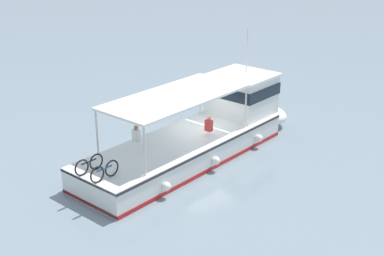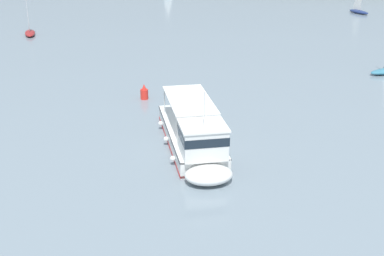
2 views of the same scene
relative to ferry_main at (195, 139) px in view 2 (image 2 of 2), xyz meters
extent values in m
plane|color=gray|center=(0.10, 0.11, -1.01)|extent=(400.00, 400.00, 0.00)
cube|color=white|center=(-0.63, 1.49, -0.46)|extent=(7.19, 11.19, 1.10)
ellipsoid|color=white|center=(1.80, -4.21, -0.46)|extent=(3.57, 3.18, 1.01)
cube|color=red|center=(-0.63, 1.49, -0.91)|extent=(7.22, 11.20, 0.16)
cube|color=#2D2D33|center=(-0.63, 1.49, 0.01)|extent=(7.24, 11.21, 0.10)
cube|color=white|center=(1.10, -2.56, 1.04)|extent=(3.52, 3.46, 1.90)
cube|color=#19232D|center=(1.10, -2.56, 1.37)|extent=(3.60, 3.52, 0.56)
cube|color=white|center=(1.10, -2.56, 2.05)|extent=(3.73, 3.67, 0.12)
cube|color=white|center=(-0.81, 1.90, 2.14)|extent=(5.34, 7.32, 0.10)
cylinder|color=silver|center=(1.72, -0.55, 1.09)|extent=(0.08, 0.08, 2.00)
cylinder|color=silver|center=(-0.78, -1.62, 1.09)|extent=(0.08, 0.08, 2.00)
cylinder|color=silver|center=(-0.84, 5.43, 1.09)|extent=(0.08, 0.08, 2.00)
cylinder|color=silver|center=(-3.34, 4.36, 1.09)|extent=(0.08, 0.08, 2.00)
cylinder|color=silver|center=(1.21, -2.83, 3.21)|extent=(0.06, 0.06, 2.20)
sphere|color=white|center=(-0.93, -2.34, -0.52)|extent=(0.36, 0.36, 0.36)
sphere|color=white|center=(-2.23, 0.70, -0.52)|extent=(0.36, 0.36, 0.36)
sphere|color=white|center=(-3.45, 3.55, -0.52)|extent=(0.36, 0.36, 0.36)
torus|color=black|center=(-2.01, 5.85, 0.42)|extent=(0.31, 0.63, 0.66)
torus|color=black|center=(-2.28, 6.49, 0.42)|extent=(0.31, 0.63, 0.66)
cylinder|color=#232328|center=(-2.14, 6.17, 0.54)|extent=(0.33, 0.67, 0.06)
torus|color=black|center=(-2.83, 5.50, 0.42)|extent=(0.31, 0.63, 0.66)
torus|color=black|center=(-3.11, 6.14, 0.42)|extent=(0.31, 0.63, 0.66)
cylinder|color=#1E478C|center=(-2.97, 5.82, 0.54)|extent=(0.33, 0.67, 0.06)
cube|color=white|center=(-0.51, 3.64, 0.55)|extent=(0.38, 0.33, 0.52)
sphere|color=#9E7051|center=(-0.51, 3.64, 0.92)|extent=(0.20, 0.20, 0.20)
cube|color=red|center=(-0.80, 0.30, 0.55)|extent=(0.38, 0.33, 0.52)
sphere|color=tan|center=(-0.80, 0.30, 0.92)|extent=(0.20, 0.20, 0.20)
ellipsoid|color=navy|center=(15.77, 65.75, -0.71)|extent=(3.90, 4.73, 0.60)
ellipsoid|color=maroon|center=(-31.98, 34.57, -0.71)|extent=(3.58, 4.87, 0.60)
cylinder|color=silver|center=(-31.83, 34.31, 1.99)|extent=(0.08, 0.08, 4.80)
pyramid|color=white|center=(-32.27, 35.04, 1.68)|extent=(0.89, 1.51, 4.08)
cylinder|color=red|center=(-6.95, 10.36, -0.56)|extent=(0.70, 0.70, 0.90)
cone|color=red|center=(-6.95, 10.36, 0.14)|extent=(0.42, 0.42, 0.50)
camera|label=1|loc=(-20.03, 10.62, 8.99)|focal=48.97mm
camera|label=2|loc=(6.84, -30.92, 13.37)|focal=47.21mm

